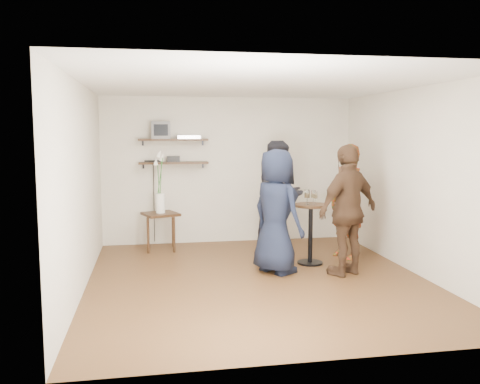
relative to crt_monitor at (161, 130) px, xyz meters
name	(u,v)px	position (x,y,z in m)	size (l,w,h in m)	color
room	(258,184)	(1.21, -2.38, -0.72)	(4.58, 5.08, 2.68)	#4F3219
shelf_upper	(173,140)	(0.21, 0.00, -0.17)	(1.20, 0.25, 0.04)	black
shelf_lower	(174,163)	(0.21, 0.00, -0.57)	(1.20, 0.25, 0.04)	black
crt_monitor	(161,130)	(0.00, 0.00, 0.00)	(0.32, 0.30, 0.30)	#59595B
dvd_deck	(189,137)	(0.48, 0.00, -0.12)	(0.40, 0.24, 0.06)	silver
radio	(173,159)	(0.21, 0.00, -0.50)	(0.22, 0.10, 0.10)	black
power_strip	(153,161)	(-0.14, 0.05, -0.54)	(0.30, 0.05, 0.03)	black
side_table	(161,219)	(-0.04, -0.37, -1.49)	(0.68, 0.68, 0.63)	black
vase_lilies	(160,193)	(-0.04, -0.37, -1.05)	(0.20, 0.21, 1.07)	white
drinks_table	(311,226)	(2.17, -1.68, -1.43)	(0.50, 0.50, 0.91)	black
wine_glass_fl	(307,194)	(2.10, -1.70, -0.95)	(0.07, 0.07, 0.22)	silver
wine_glass_fr	(315,195)	(2.22, -1.71, -0.97)	(0.07, 0.07, 0.20)	silver
wine_glass_bl	(308,195)	(2.13, -1.62, -0.97)	(0.07, 0.07, 0.20)	silver
wine_glass_br	(313,195)	(2.21, -1.67, -0.97)	(0.07, 0.07, 0.21)	silver
person_plaid	(347,201)	(2.85, -1.41, -1.12)	(0.66, 0.43, 1.80)	#B01914
person_dark	(280,198)	(1.86, -1.02, -1.09)	(0.90, 0.70, 1.85)	black
person_navy	(276,211)	(1.54, -2.05, -1.14)	(0.86, 0.56, 1.75)	black
person_brown	(348,210)	(2.49, -2.33, -1.11)	(1.06, 0.44, 1.81)	#402A1B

